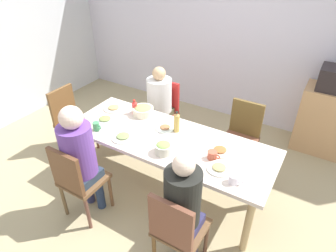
% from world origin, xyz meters
% --- Properties ---
extents(ground_plane, '(6.93, 6.93, 0.00)m').
position_xyz_m(ground_plane, '(0.00, 0.00, 0.00)').
color(ground_plane, tan).
extents(wall_back, '(6.02, 0.12, 2.60)m').
position_xyz_m(wall_back, '(0.00, 2.05, 1.30)').
color(wall_back, silver).
rests_on(wall_back, ground_plane).
extents(dining_table, '(2.24, 0.83, 0.73)m').
position_xyz_m(dining_table, '(0.00, 0.00, 0.65)').
color(dining_table, beige).
rests_on(dining_table, ground_plane).
extents(chair_0, '(0.40, 0.40, 0.90)m').
position_xyz_m(chair_0, '(-0.56, 0.79, 0.51)').
color(chair_0, '#AE2A27').
rests_on(chair_0, ground_plane).
extents(person_0, '(0.32, 0.32, 1.16)m').
position_xyz_m(person_0, '(-0.56, 0.70, 0.70)').
color(person_0, brown).
rests_on(person_0, ground_plane).
extents(chair_1, '(0.40, 0.40, 0.90)m').
position_xyz_m(chair_1, '(0.56, 0.79, 0.51)').
color(chair_1, brown).
rests_on(chair_1, ground_plane).
extents(chair_2, '(0.40, 0.40, 0.90)m').
position_xyz_m(chair_2, '(-1.50, 0.00, 0.51)').
color(chair_2, brown).
rests_on(chair_2, ground_plane).
extents(chair_3, '(0.40, 0.40, 0.90)m').
position_xyz_m(chair_3, '(0.56, -0.79, 0.51)').
color(chair_3, brown).
rests_on(chair_3, ground_plane).
extents(person_3, '(0.30, 0.30, 1.22)m').
position_xyz_m(person_3, '(0.56, -0.70, 0.72)').
color(person_3, '#333049').
rests_on(person_3, ground_plane).
extents(chair_4, '(0.40, 0.40, 0.90)m').
position_xyz_m(chair_4, '(-0.56, -0.79, 0.51)').
color(chair_4, brown).
rests_on(chair_4, ground_plane).
extents(person_4, '(0.32, 0.32, 1.28)m').
position_xyz_m(person_4, '(-0.56, -0.71, 0.77)').
color(person_4, '#2F3052').
rests_on(person_4, ground_plane).
extents(plate_0, '(0.24, 0.24, 0.04)m').
position_xyz_m(plate_0, '(-0.80, -0.08, 0.74)').
color(plate_0, silver).
rests_on(plate_0, dining_table).
extents(plate_1, '(0.23, 0.23, 0.04)m').
position_xyz_m(plate_1, '(0.56, 0.06, 0.74)').
color(plate_1, silver).
rests_on(plate_1, dining_table).
extents(plate_2, '(0.20, 0.20, 0.04)m').
position_xyz_m(plate_2, '(-0.12, 0.13, 0.74)').
color(plate_2, white).
rests_on(plate_2, dining_table).
extents(plate_3, '(0.24, 0.24, 0.04)m').
position_xyz_m(plate_3, '(-0.89, 0.18, 0.74)').
color(plate_3, silver).
rests_on(plate_3, dining_table).
extents(plate_4, '(0.25, 0.25, 0.04)m').
position_xyz_m(plate_4, '(-0.40, -0.24, 0.74)').
color(plate_4, white).
rests_on(plate_4, dining_table).
extents(plate_5, '(0.22, 0.22, 0.04)m').
position_xyz_m(plate_5, '(0.65, -0.18, 0.74)').
color(plate_5, silver).
rests_on(plate_5, dining_table).
extents(bowl_0, '(0.25, 0.25, 0.11)m').
position_xyz_m(bowl_0, '(-0.50, 0.26, 0.78)').
color(bowl_0, beige).
rests_on(bowl_0, dining_table).
extents(bowl_1, '(0.17, 0.17, 0.12)m').
position_xyz_m(bowl_1, '(0.09, -0.24, 0.79)').
color(bowl_1, beige).
rests_on(bowl_1, dining_table).
extents(cup_0, '(0.13, 0.09, 0.08)m').
position_xyz_m(cup_0, '(0.53, -0.07, 0.77)').
color(cup_0, '#C2543C').
rests_on(cup_0, dining_table).
extents(cup_1, '(0.12, 0.09, 0.09)m').
position_xyz_m(cup_1, '(-0.96, -0.28, 0.77)').
color(cup_1, '#C74A45').
rests_on(cup_1, dining_table).
extents(cup_2, '(0.11, 0.07, 0.09)m').
position_xyz_m(cup_2, '(-0.75, -0.27, 0.77)').
color(cup_2, '#449259').
rests_on(cup_2, dining_table).
extents(cup_3, '(0.13, 0.09, 0.08)m').
position_xyz_m(cup_3, '(0.82, -0.28, 0.77)').
color(cup_3, white).
rests_on(cup_3, dining_table).
extents(bottle_0, '(0.06, 0.06, 0.24)m').
position_xyz_m(bottle_0, '(0.01, 0.16, 0.84)').
color(bottle_0, gold).
rests_on(bottle_0, dining_table).
extents(bottle_1, '(0.06, 0.06, 0.18)m').
position_xyz_m(bottle_1, '(-0.60, 0.23, 0.81)').
color(bottle_1, red).
rests_on(bottle_1, dining_table).
extents(side_cabinet, '(0.70, 0.44, 0.90)m').
position_xyz_m(side_cabinet, '(1.40, 1.75, 0.45)').
color(side_cabinet, tan).
rests_on(side_cabinet, ground_plane).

